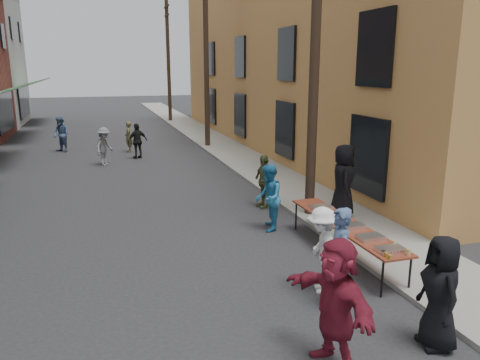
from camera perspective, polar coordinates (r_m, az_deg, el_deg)
ground at (r=9.23m, az=-8.27°, el=-12.43°), size 120.00×120.00×0.00m
sidewalk at (r=24.36m, az=-2.35°, el=4.23°), size 2.20×60.00×0.10m
building_ochre at (r=25.41m, az=12.08°, el=15.55°), size 10.00×28.00×10.00m
utility_pole_near at (r=12.50m, az=9.14°, el=15.62°), size 0.26×0.26×9.00m
utility_pole_mid at (r=23.86m, az=-4.14°, el=14.74°), size 0.26×0.26×9.00m
utility_pole_far at (r=35.64m, az=-8.73°, el=14.26°), size 0.26×0.26×9.00m
serving_table at (r=10.37m, az=12.62°, el=-5.38°), size 0.70×4.00×0.75m
catering_tray_sausage at (r=9.05m, az=17.86°, el=-8.06°), size 0.50×0.33×0.08m
catering_tray_foil_b at (r=9.55m, az=15.63°, el=-6.75°), size 0.50×0.33×0.08m
catering_tray_buns at (r=10.11m, az=13.49°, el=-5.48°), size 0.50×0.33×0.08m
catering_tray_foil_d at (r=10.68m, az=11.58°, el=-4.33°), size 0.50×0.33×0.08m
catering_tray_buns_end at (r=11.27m, az=9.88°, el=-3.30°), size 0.50×0.33×0.08m
condiment_jar_a at (r=8.71m, az=17.80°, el=-8.94°), size 0.07×0.07×0.08m
condiment_jar_b at (r=8.78m, az=17.42°, el=-8.71°), size 0.07×0.07×0.08m
condiment_jar_c at (r=8.86m, az=17.05°, el=-8.49°), size 0.07×0.07×0.08m
cup_stack at (r=8.97m, az=19.85°, el=-8.28°), size 0.08×0.08×0.12m
guest_front_a at (r=7.53m, az=23.22°, el=-12.49°), size 0.70×0.93×1.72m
guest_front_b at (r=8.18m, az=11.92°, el=-9.31°), size 0.55×0.72×1.77m
guest_front_c at (r=11.72m, az=3.49°, el=-2.16°), size 0.90×1.00×1.69m
guest_front_d at (r=8.70m, az=9.94°, el=-8.40°), size 0.86×1.16×1.60m
guest_front_e at (r=13.63m, az=2.93°, el=-0.15°), size 0.53×0.97×1.57m
guest_queue_back at (r=6.65m, az=11.57°, el=-14.51°), size 0.86×1.80×1.86m
server at (r=12.66m, az=12.48°, el=-0.15°), size 0.94×1.13×1.97m
passerby_left at (r=20.33m, az=-16.22°, el=3.95°), size 1.06×1.18×1.59m
passerby_mid at (r=21.49m, az=-12.38°, el=4.67°), size 1.01×0.70×1.59m
passerby_right at (r=23.23m, az=-13.43°, el=5.13°), size 0.37×0.55×1.48m
passerby_far at (r=24.19m, az=-20.97°, el=5.19°), size 1.03×1.05×1.70m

